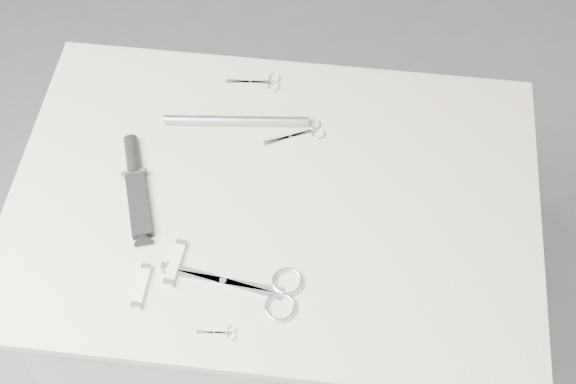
# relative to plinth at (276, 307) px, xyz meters

# --- Properties ---
(ground) EXTENTS (4.00, 4.00, 0.01)m
(ground) POSITION_rel_plinth_xyz_m (0.00, 0.00, -0.46)
(ground) COLOR slate
(ground) RESTS_ON ground
(plinth) EXTENTS (0.90, 0.60, 0.90)m
(plinth) POSITION_rel_plinth_xyz_m (0.00, 0.00, 0.00)
(plinth) COLOR #BABAB8
(plinth) RESTS_ON ground
(display_board) EXTENTS (1.00, 0.70, 0.02)m
(display_board) POSITION_rel_plinth_xyz_m (0.00, 0.00, 0.46)
(display_board) COLOR beige
(display_board) RESTS_ON plinth
(large_shears) EXTENTS (0.25, 0.11, 0.01)m
(large_shears) POSITION_rel_plinth_xyz_m (0.01, -0.20, 0.47)
(large_shears) COLOR silver
(large_shears) RESTS_ON display_board
(embroidery_scissors_a) EXTENTS (0.12, 0.08, 0.00)m
(embroidery_scissors_a) POSITION_rel_plinth_xyz_m (0.04, 0.16, 0.47)
(embroidery_scissors_a) COLOR silver
(embroidery_scissors_a) RESTS_ON display_board
(embroidery_scissors_b) EXTENTS (0.11, 0.05, 0.00)m
(embroidery_scissors_b) POSITION_rel_plinth_xyz_m (-0.06, 0.28, 0.47)
(embroidery_scissors_b) COLOR silver
(embroidery_scissors_b) RESTS_ON display_board
(tiny_scissors) EXTENTS (0.07, 0.03, 0.00)m
(tiny_scissors) POSITION_rel_plinth_xyz_m (-0.05, -0.28, 0.47)
(tiny_scissors) COLOR silver
(tiny_scissors) RESTS_ON display_board
(sheathed_knife) EXTENTS (0.11, 0.23, 0.03)m
(sheathed_knife) POSITION_rel_plinth_xyz_m (-0.26, -0.00, 0.48)
(sheathed_knife) COLOR black
(sheathed_knife) RESTS_ON display_board
(pocket_knife_a) EXTENTS (0.03, 0.09, 0.01)m
(pocket_knife_a) POSITION_rel_plinth_xyz_m (-0.16, -0.16, 0.48)
(pocket_knife_a) COLOR silver
(pocket_knife_a) RESTS_ON display_board
(pocket_knife_b) EXTENTS (0.02, 0.09, 0.01)m
(pocket_knife_b) POSITION_rel_plinth_xyz_m (-0.21, -0.22, 0.48)
(pocket_knife_b) COLOR silver
(pocket_knife_b) RESTS_ON display_board
(metal_rail) EXTENTS (0.29, 0.05, 0.02)m
(metal_rail) POSITION_rel_plinth_xyz_m (-0.10, 0.17, 0.48)
(metal_rail) COLOR #989BA0
(metal_rail) RESTS_ON display_board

